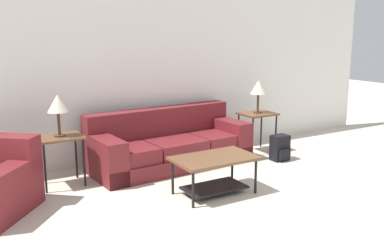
# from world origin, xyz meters

# --- Properties ---
(wall_back) EXTENTS (8.86, 0.06, 2.60)m
(wall_back) POSITION_xyz_m (0.00, 4.35, 1.30)
(wall_back) COLOR white
(wall_back) RESTS_ON ground_plane
(couch) EXTENTS (2.41, 1.08, 0.82)m
(couch) POSITION_xyz_m (-0.06, 3.76, 0.29)
(couch) COLOR maroon
(couch) RESTS_ON ground_plane
(coffee_table) EXTENTS (1.00, 0.60, 0.46)m
(coffee_table) POSITION_xyz_m (-0.12, 2.47, 0.34)
(coffee_table) COLOR brown
(coffee_table) RESTS_ON ground_plane
(side_table_left) EXTENTS (0.56, 0.45, 0.65)m
(side_table_left) POSITION_xyz_m (-1.64, 3.71, 0.57)
(side_table_left) COLOR brown
(side_table_left) RESTS_ON ground_plane
(side_table_right) EXTENTS (0.56, 0.45, 0.65)m
(side_table_right) POSITION_xyz_m (1.53, 3.71, 0.57)
(side_table_right) COLOR brown
(side_table_right) RESTS_ON ground_plane
(table_lamp_left) EXTENTS (0.26, 0.26, 0.53)m
(table_lamp_left) POSITION_xyz_m (-1.64, 3.71, 1.05)
(table_lamp_left) COLOR #472D1E
(table_lamp_left) RESTS_ON side_table_left
(table_lamp_right) EXTENTS (0.26, 0.26, 0.53)m
(table_lamp_right) POSITION_xyz_m (1.53, 3.71, 1.05)
(table_lamp_right) COLOR #472D1E
(table_lamp_right) RESTS_ON side_table_right
(backpack) EXTENTS (0.26, 0.26, 0.39)m
(backpack) POSITION_xyz_m (1.51, 3.12, 0.19)
(backpack) COLOR black
(backpack) RESTS_ON ground_plane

